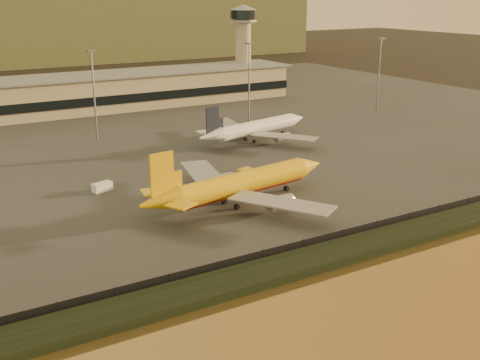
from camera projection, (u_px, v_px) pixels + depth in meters
name	position (u px, v px, depth m)	size (l,w,h in m)	color
ground	(287.00, 222.00, 112.06)	(900.00, 900.00, 0.00)	black
embankment	(348.00, 250.00, 97.95)	(320.00, 7.00, 1.40)	black
tarmac	(113.00, 127.00, 189.67)	(320.00, 220.00, 0.20)	#2D2D2D
perimeter_fence	(332.00, 239.00, 101.04)	(300.00, 0.05, 2.20)	black
terminal_building	(41.00, 97.00, 205.65)	(202.00, 25.00, 12.60)	tan
control_tower	(243.00, 40.00, 247.01)	(11.20, 11.20, 35.50)	tan
apron_light_masts	(182.00, 82.00, 176.00)	(152.20, 12.20, 25.40)	slate
dhl_cargo_jet	(240.00, 184.00, 119.69)	(45.78, 44.40, 13.68)	#DBA20B
white_narrowbody_jet	(256.00, 128.00, 170.85)	(41.25, 39.55, 11.95)	white
gse_vehicle_yellow	(244.00, 172.00, 139.52)	(3.52, 1.59, 1.59)	#DBA20B
gse_vehicle_white	(102.00, 187.00, 128.12)	(4.27, 1.92, 1.92)	white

